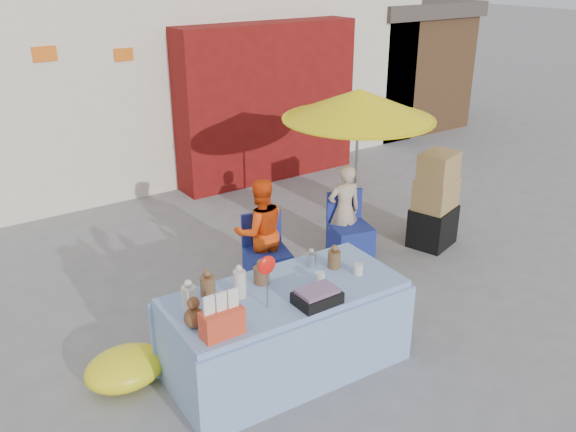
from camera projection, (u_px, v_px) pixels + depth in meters
ground at (310, 324)px, 6.41m from camera, size 80.00×80.00×0.00m
market_table at (285, 329)px, 5.56m from camera, size 2.23×1.11×1.32m
chair_left at (267, 266)px, 7.08m from camera, size 0.58×0.58×0.85m
chair_right at (350, 240)px, 7.73m from camera, size 0.58×0.58×0.85m
vendor_orange at (260, 232)px, 7.02m from camera, size 0.73×0.63×1.28m
vendor_beige at (344, 211)px, 7.69m from camera, size 0.50×0.39×1.21m
umbrella at (359, 105)px, 7.46m from camera, size 1.90×1.90×2.09m
box_stack at (435, 203)px, 7.96m from camera, size 0.70×0.63×1.29m
tarp_bundle at (125, 368)px, 5.46m from camera, size 0.84×0.73×0.33m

